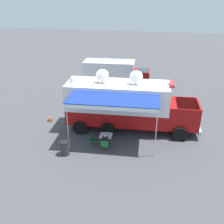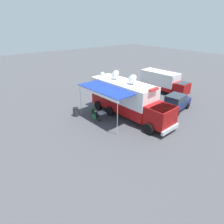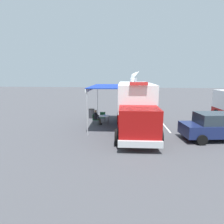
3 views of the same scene
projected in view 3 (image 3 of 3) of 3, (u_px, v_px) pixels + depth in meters
name	position (u px, v px, depth m)	size (l,w,h in m)	color
ground_plane	(134.00, 126.00, 16.00)	(100.00, 100.00, 0.00)	#47474C
lot_stripe	(164.00, 125.00, 16.42)	(0.12, 4.80, 0.01)	silver
command_truck	(135.00, 104.00, 14.90)	(5.28, 9.61, 4.53)	#9E0F0F
folding_table	(104.00, 116.00, 16.46)	(0.84, 0.84, 0.73)	silver
water_bottle	(105.00, 115.00, 16.25)	(0.07, 0.07, 0.22)	#4C99D8
folding_chair_at_table	(95.00, 118.00, 16.47)	(0.51, 0.51, 0.87)	#19562D
folding_chair_beside_table	(103.00, 116.00, 17.35)	(0.51, 0.51, 0.87)	#19562D
seated_responder	(97.00, 117.00, 16.43)	(0.68, 0.57, 1.25)	black
trash_bin	(92.00, 113.00, 18.90)	(0.57, 0.57, 0.91)	#2D2D33
traffic_cone	(135.00, 111.00, 21.24)	(0.36, 0.36, 0.58)	black
car_behind_truck	(215.00, 127.00, 12.43)	(4.43, 2.51, 1.76)	navy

